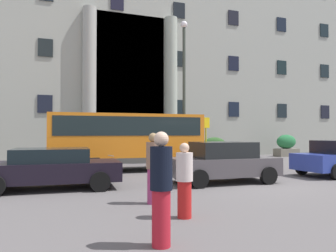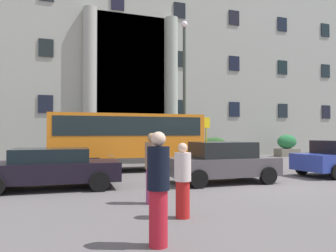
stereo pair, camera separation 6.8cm
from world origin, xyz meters
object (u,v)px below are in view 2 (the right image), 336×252
white_taxi_kerbside (51,168)px  pedestrian_woman_with_bag (158,188)px  hedge_planter_entrance_left (215,148)px  lamppost_plaza_centre (184,81)px  pedestrian_woman_dark_dress (152,168)px  hedge_planter_east (287,146)px  motorcycle_near_kerb (96,167)px  pedestrian_man_red_shirt (183,180)px  hedge_planter_far_west (91,152)px  hedge_planter_far_east (170,149)px  parked_sedan_second (223,162)px  orange_minibus (127,137)px  bus_stop_sign (206,135)px

white_taxi_kerbside → pedestrian_woman_with_bag: bearing=-71.9°
hedge_planter_entrance_left → lamppost_plaza_centre: size_ratio=0.22×
hedge_planter_entrance_left → pedestrian_woman_dark_dress: bearing=-123.9°
hedge_planter_east → motorcycle_near_kerb: (-15.58, -7.48, -0.36)m
motorcycle_near_kerb → pedestrian_man_red_shirt: bearing=-95.0°
pedestrian_woman_with_bag → white_taxi_kerbside: bearing=131.7°
hedge_planter_east → pedestrian_man_red_shirt: hedge_planter_east is taller
pedestrian_man_red_shirt → pedestrian_woman_dark_dress: pedestrian_woman_dark_dress is taller
hedge_planter_far_west → lamppost_plaza_centre: 7.13m
hedge_planter_entrance_left → lamppost_plaza_centre: 6.21m
pedestrian_woman_with_bag → hedge_planter_far_east: bearing=96.5°
hedge_planter_east → motorcycle_near_kerb: size_ratio=0.90×
pedestrian_woman_with_bag → lamppost_plaza_centre: (5.74, 12.75, 3.94)m
white_taxi_kerbside → motorcycle_near_kerb: size_ratio=2.25×
white_taxi_kerbside → hedge_planter_entrance_left: bearing=44.2°
white_taxi_kerbside → parked_sedan_second: bearing=-3.4°
hedge_planter_far_west → white_taxi_kerbside: (-2.29, -9.13, 0.05)m
orange_minibus → hedge_planter_far_east: orange_minibus is taller
hedge_planter_entrance_left → pedestrian_man_red_shirt: 16.45m
hedge_planter_far_east → lamppost_plaza_centre: size_ratio=0.24×
hedge_planter_far_east → lamppost_plaza_centre: lamppost_plaza_centre is taller
hedge_planter_east → hedge_planter_far_west: bearing=-178.6°
hedge_planter_far_west → lamppost_plaza_centre: lamppost_plaza_centre is taller
parked_sedan_second → pedestrian_woman_dark_dress: pedestrian_woman_dark_dress is taller
lamppost_plaza_centre → orange_minibus: bearing=-149.6°
pedestrian_man_red_shirt → pedestrian_woman_dark_dress: (-0.21, 1.56, 0.12)m
orange_minibus → motorcycle_near_kerb: 3.01m
hedge_planter_far_west → motorcycle_near_kerb: hedge_planter_far_west is taller
pedestrian_woman_dark_dress → hedge_planter_east: bearing=174.4°
parked_sedan_second → bus_stop_sign: bearing=70.1°
orange_minibus → pedestrian_man_red_shirt: 9.01m
orange_minibus → pedestrian_woman_with_bag: orange_minibus is taller
pedestrian_man_red_shirt → pedestrian_woman_with_bag: size_ratio=0.87×
hedge_planter_far_west → hedge_planter_entrance_left: bearing=2.1°
hedge_planter_far_west → hedge_planter_east: bearing=1.4°
parked_sedan_second → motorcycle_near_kerb: size_ratio=2.01×
parked_sedan_second → pedestrian_man_red_shirt: bearing=-127.0°
white_taxi_kerbside → pedestrian_woman_dark_dress: 4.04m
pedestrian_woman_dark_dress → pedestrian_woman_with_bag: 3.15m
hedge_planter_far_east → parked_sedan_second: size_ratio=0.52×
orange_minibus → lamppost_plaza_centre: bearing=33.6°
orange_minibus → parked_sedan_second: (2.47, -4.88, -0.87)m
hedge_planter_entrance_left → parked_sedan_second: 11.33m
motorcycle_near_kerb → pedestrian_woman_with_bag: (-0.05, -8.26, 0.47)m
parked_sedan_second → pedestrian_man_red_shirt: 5.19m
bus_stop_sign → pedestrian_man_red_shirt: (-5.71, -10.40, -0.87)m
white_taxi_kerbside → hedge_planter_far_west: bearing=79.3°
bus_stop_sign → hedge_planter_entrance_left: size_ratio=1.46×
orange_minibus → motorcycle_near_kerb: (-1.74, -2.17, -1.16)m
parked_sedan_second → pedestrian_woman_dark_dress: 4.26m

